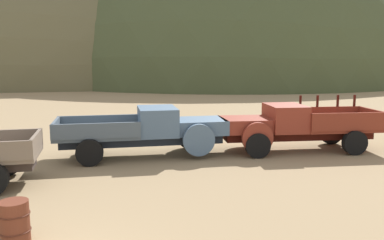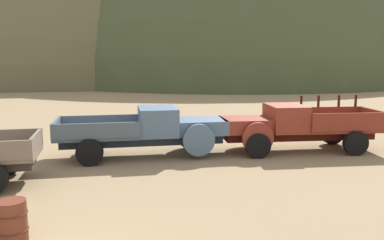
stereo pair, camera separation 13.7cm
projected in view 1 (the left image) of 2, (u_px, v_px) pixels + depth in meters
hill_distant at (44, 79)px, 66.84m from camera, size 108.19×50.36×43.50m
hill_far_right at (213, 76)px, 79.40m from camera, size 73.32×79.17×53.43m
hill_far_left at (359, 74)px, 86.16m from camera, size 96.45×81.45×36.38m
truck_chalk_blue at (154, 130)px, 15.61m from camera, size 6.51×2.53×1.89m
truck_rust_red at (289, 126)px, 16.41m from camera, size 6.43×2.33×2.16m
oil_drum_spare at (15, 222)px, 8.36m from camera, size 0.64×0.64×0.90m
bush_front_right at (297, 126)px, 20.92m from camera, size 1.48×1.22×0.96m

